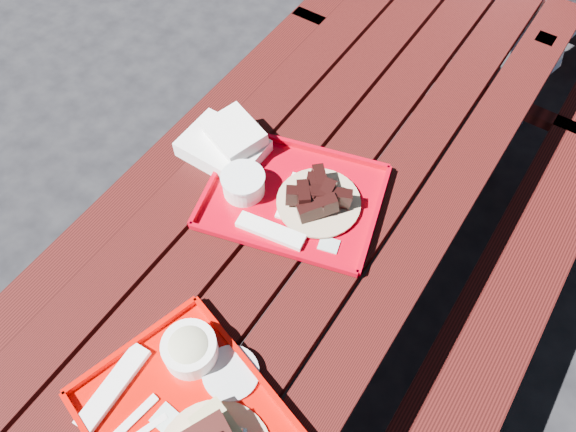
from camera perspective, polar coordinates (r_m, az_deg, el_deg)
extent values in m
plane|color=black|center=(2.19, 2.20, -9.06)|extent=(60.00, 60.00, 0.00)
cube|color=#390C0A|center=(1.66, -5.81, 6.73)|extent=(0.14, 2.40, 0.04)
cube|color=#390C0A|center=(1.60, -1.50, 4.48)|extent=(0.14, 2.40, 0.04)
cube|color=#390C0A|center=(1.55, 3.07, 2.04)|extent=(0.14, 2.40, 0.04)
cube|color=#390C0A|center=(1.52, 7.88, -0.54)|extent=(0.14, 2.40, 0.04)
cube|color=#390C0A|center=(1.50, 12.87, -3.21)|extent=(0.14, 2.40, 0.04)
cube|color=#390C0A|center=(2.02, -11.45, 4.54)|extent=(0.25, 2.40, 0.04)
cube|color=#390C0A|center=(2.05, -25.98, -15.45)|extent=(0.06, 0.06, 0.42)
cube|color=#390C0A|center=(2.62, 1.48, 13.80)|extent=(0.06, 0.06, 0.42)
cube|color=#390C0A|center=(1.76, 19.23, -12.40)|extent=(0.25, 2.40, 0.04)
cube|color=#390C0A|center=(2.42, 25.22, 2.06)|extent=(0.06, 0.06, 0.42)
cube|color=#390C0A|center=(2.49, 8.75, 15.56)|extent=(0.06, 0.06, 0.75)
cube|color=#390C0A|center=(2.39, 21.53, 9.41)|extent=(0.06, 0.06, 0.75)
cube|color=#390C0A|center=(2.39, 15.38, 13.57)|extent=(1.40, 0.06, 0.04)
cube|color=red|center=(1.29, -9.99, -20.22)|extent=(0.53, 0.46, 0.01)
cube|color=red|center=(1.29, -3.49, -15.48)|extent=(0.44, 0.14, 0.02)
cube|color=red|center=(1.35, -15.53, -12.44)|extent=(0.11, 0.34, 0.02)
cylinder|color=white|center=(1.30, -9.91, -13.21)|extent=(0.12, 0.12, 0.06)
ellipsoid|color=beige|center=(1.28, -10.03, -12.92)|extent=(0.10, 0.10, 0.05)
cylinder|color=silver|center=(1.29, -5.83, -15.59)|extent=(0.13, 0.13, 0.01)
cube|color=white|center=(1.33, -17.32, -16.22)|extent=(0.06, 0.21, 0.02)
cube|color=white|center=(1.31, -16.10, -19.77)|extent=(0.04, 0.16, 0.01)
cube|color=silver|center=(1.29, -12.30, -19.47)|extent=(0.06, 0.06, 0.00)
cube|color=#B70012|center=(1.51, 0.51, 1.75)|extent=(0.52, 0.45, 0.01)
cube|color=#B70012|center=(1.60, 2.45, 6.89)|extent=(0.44, 0.13, 0.02)
cube|color=#B70012|center=(1.41, -1.68, -3.37)|extent=(0.44, 0.13, 0.02)
cube|color=#B70012|center=(1.48, 8.80, -0.18)|extent=(0.10, 0.34, 0.02)
cube|color=#B70012|center=(1.55, -7.39, 4.20)|extent=(0.10, 0.34, 0.02)
cube|color=white|center=(1.49, 2.37, 1.47)|extent=(0.19, 0.19, 0.01)
cylinder|color=tan|center=(1.49, 3.13, 1.42)|extent=(0.22, 0.22, 0.01)
cylinder|color=white|center=(1.50, -4.54, 3.20)|extent=(0.11, 0.11, 0.06)
cylinder|color=white|center=(1.48, -4.62, 3.94)|extent=(0.12, 0.12, 0.01)
cube|color=white|center=(1.44, -1.77, -1.51)|extent=(0.19, 0.07, 0.02)
cube|color=silver|center=(1.43, 4.17, -2.94)|extent=(0.06, 0.05, 0.00)
cube|color=white|center=(1.60, -6.59, 6.86)|extent=(0.23, 0.17, 0.05)
cube|color=white|center=(1.57, -5.47, 8.36)|extent=(0.19, 0.17, 0.04)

